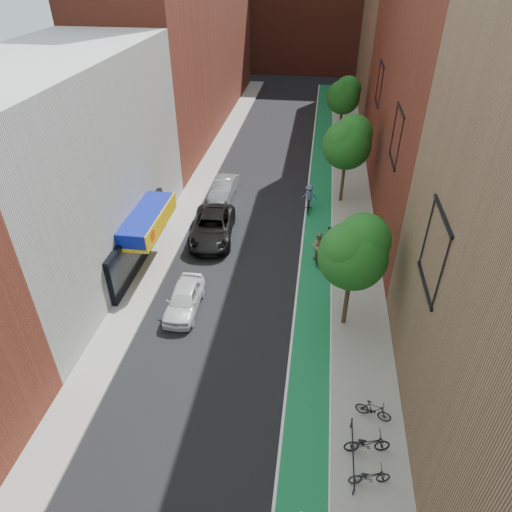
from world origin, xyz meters
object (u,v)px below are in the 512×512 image
at_px(parked_car_silver, 224,189).
at_px(cyclist_lane_mid, 328,246).
at_px(parked_car_black, 212,227).
at_px(parked_car_white, 184,299).
at_px(cyclist_lane_far, 309,200).
at_px(cyclist_lane_near, 317,249).

xyz_separation_m(parked_car_silver, cyclist_lane_mid, (8.24, -7.39, 0.13)).
bearing_deg(parked_car_silver, parked_car_black, -83.20).
height_order(parked_car_white, parked_car_black, parked_car_black).
xyz_separation_m(parked_car_black, cyclist_lane_mid, (7.80, -1.28, 0.03)).
height_order(parked_car_white, cyclist_lane_far, cyclist_lane_far).
xyz_separation_m(parked_car_white, cyclist_lane_far, (6.20, 12.20, 0.24)).
relative_size(parked_car_black, cyclist_lane_near, 2.77).
bearing_deg(parked_car_black, parked_car_silver, 88.63).
distance_m(parked_car_black, cyclist_lane_far, 7.90).
bearing_deg(parked_car_black, cyclist_lane_far, 31.57).
bearing_deg(cyclist_lane_mid, parked_car_white, 27.34).
height_order(parked_car_white, cyclist_lane_mid, cyclist_lane_mid).
bearing_deg(parked_car_white, parked_car_black, 89.53).
xyz_separation_m(cyclist_lane_near, cyclist_lane_far, (-0.81, 6.69, -0.02)).
relative_size(cyclist_lane_near, cyclist_lane_mid, 0.97).
relative_size(parked_car_white, cyclist_lane_near, 1.92).
relative_size(parked_car_silver, cyclist_lane_far, 2.08).
xyz_separation_m(parked_car_white, cyclist_lane_near, (7.01, 5.52, 0.26)).
height_order(parked_car_white, parked_car_silver, parked_car_silver).
relative_size(parked_car_white, parked_car_silver, 0.94).
bearing_deg(parked_car_black, cyclist_lane_mid, -14.81).
height_order(cyclist_lane_near, cyclist_lane_mid, cyclist_lane_mid).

